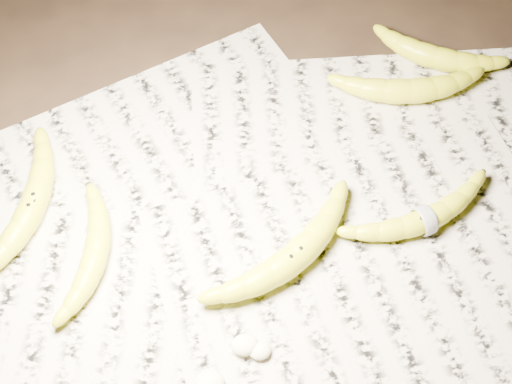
{
  "coord_description": "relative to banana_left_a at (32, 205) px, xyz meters",
  "views": [
    {
      "loc": [
        -0.08,
        -0.49,
        0.87
      ],
      "look_at": [
        -0.01,
        0.02,
        0.05
      ],
      "focal_mm": 50.0,
      "sensor_mm": 36.0,
      "label": 1
    }
  ],
  "objects": [
    {
      "name": "banana_left_a",
      "position": [
        0.0,
        0.0,
        0.0
      ],
      "size": [
        0.13,
        0.23,
        0.04
      ],
      "primitive_type": null,
      "rotation": [
        0.0,
        0.0,
        1.23
      ],
      "color": "gold",
      "rests_on": "newspaper_patch"
    },
    {
      "name": "flesh_chunk_a",
      "position": [
        0.22,
        -0.28,
        -0.01
      ],
      "size": [
        0.04,
        0.03,
        0.02
      ],
      "primitive_type": "ellipsoid",
      "color": "beige",
      "rests_on": "newspaper_patch"
    },
    {
      "name": "banana_left_b",
      "position": [
        0.08,
        -0.09,
        -0.0
      ],
      "size": [
        0.1,
        0.19,
        0.03
      ],
      "primitive_type": null,
      "rotation": [
        0.0,
        0.0,
        1.33
      ],
      "color": "gold",
      "rests_on": "newspaper_patch"
    },
    {
      "name": "measuring_tape",
      "position": [
        0.53,
        -0.1,
        -0.0
      ],
      "size": [
        0.02,
        0.04,
        0.04
      ],
      "primitive_type": "torus",
      "rotation": [
        0.0,
        1.57,
        0.28
      ],
      "color": "white",
      "rests_on": "newspaper_patch"
    },
    {
      "name": "banana_taped",
      "position": [
        0.53,
        -0.1,
        -0.0
      ],
      "size": [
        0.21,
        0.11,
        0.03
      ],
      "primitive_type": null,
      "rotation": [
        0.0,
        0.0,
        0.28
      ],
      "color": "gold",
      "rests_on": "newspaper_patch"
    },
    {
      "name": "banana_center",
      "position": [
        0.34,
        -0.13,
        0.0
      ],
      "size": [
        0.23,
        0.18,
        0.04
      ],
      "primitive_type": null,
      "rotation": [
        0.0,
        0.0,
        0.59
      ],
      "color": "gold",
      "rests_on": "newspaper_patch"
    },
    {
      "name": "flesh_chunk_c",
      "position": [
        0.28,
        -0.25,
        -0.01
      ],
      "size": [
        0.03,
        0.02,
        0.02
      ],
      "primitive_type": "ellipsoid",
      "color": "beige",
      "rests_on": "newspaper_patch"
    },
    {
      "name": "newspaper_patch",
      "position": [
        0.31,
        -0.09,
        -0.02
      ],
      "size": [
        0.9,
        0.7,
        0.01
      ],
      "primitive_type": "cube",
      "color": "#B2AB99",
      "rests_on": "ground"
    },
    {
      "name": "ground",
      "position": [
        0.31,
        -0.06,
        -0.03
      ],
      "size": [
        3.0,
        3.0,
        0.0
      ],
      "primitive_type": "plane",
      "color": "black",
      "rests_on": "ground"
    },
    {
      "name": "flesh_chunk_b",
      "position": [
        0.26,
        -0.24,
        -0.01
      ],
      "size": [
        0.03,
        0.03,
        0.02
      ],
      "primitive_type": "ellipsoid",
      "color": "beige",
      "rests_on": "newspaper_patch"
    },
    {
      "name": "banana_upper_b",
      "position": [
        0.63,
        0.19,
        -0.0
      ],
      "size": [
        0.19,
        0.14,
        0.04
      ],
      "primitive_type": null,
      "rotation": [
        0.0,
        0.0,
        -0.5
      ],
      "color": "gold",
      "rests_on": "newspaper_patch"
    },
    {
      "name": "banana_upper_a",
      "position": [
        0.57,
        0.13,
        0.0
      ],
      "size": [
        0.21,
        0.08,
        0.04
      ],
      "primitive_type": null,
      "rotation": [
        0.0,
        0.0,
        -0.08
      ],
      "color": "gold",
      "rests_on": "newspaper_patch"
    }
  ]
}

